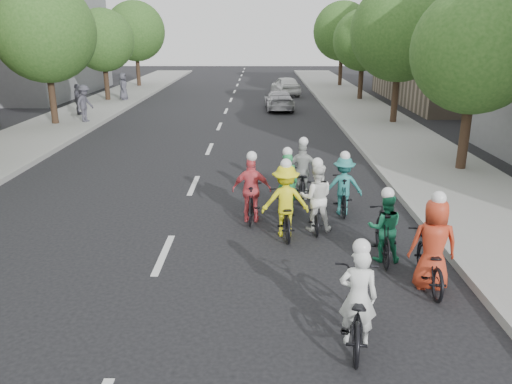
{
  "coord_description": "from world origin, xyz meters",
  "views": [
    {
      "loc": [
        2.06,
        -9.69,
        4.55
      ],
      "look_at": [
        1.96,
        1.27,
        1.0
      ],
      "focal_mm": 35.0,
      "sensor_mm": 36.0,
      "label": 1
    }
  ],
  "objects_px": {
    "cyclist_2": "(285,207)",
    "spectator_2": "(123,86)",
    "cyclist_6": "(316,204)",
    "follow_car_trail": "(286,85)",
    "cyclist_8": "(302,177)",
    "cyclist_4": "(431,254)",
    "spectator_0": "(85,103)",
    "cyclist_3": "(252,196)",
    "follow_car_lead": "(279,100)",
    "cyclist_7": "(343,189)",
    "spectator_1": "(78,99)",
    "cyclist_0": "(356,306)",
    "cyclist_1": "(384,231)",
    "cyclist_5": "(287,186)"
  },
  "relations": [
    {
      "from": "cyclist_4",
      "to": "spectator_2",
      "type": "distance_m",
      "value": 28.06
    },
    {
      "from": "spectator_1",
      "to": "spectator_0",
      "type": "bearing_deg",
      "value": -161.0
    },
    {
      "from": "cyclist_7",
      "to": "cyclist_8",
      "type": "relative_size",
      "value": 0.83
    },
    {
      "from": "cyclist_8",
      "to": "spectator_0",
      "type": "xyz_separation_m",
      "value": [
        -10.06,
        11.65,
        0.46
      ]
    },
    {
      "from": "cyclist_0",
      "to": "spectator_0",
      "type": "relative_size",
      "value": 1.11
    },
    {
      "from": "cyclist_3",
      "to": "cyclist_4",
      "type": "distance_m",
      "value": 4.74
    },
    {
      "from": "cyclist_6",
      "to": "follow_car_lead",
      "type": "xyz_separation_m",
      "value": [
        -0.21,
        19.04,
        -0.05
      ]
    },
    {
      "from": "cyclist_0",
      "to": "cyclist_2",
      "type": "height_order",
      "value": "cyclist_2"
    },
    {
      "from": "cyclist_8",
      "to": "cyclist_4",
      "type": "bearing_deg",
      "value": 115.2
    },
    {
      "from": "cyclist_4",
      "to": "cyclist_7",
      "type": "height_order",
      "value": "cyclist_4"
    },
    {
      "from": "cyclist_5",
      "to": "follow_car_trail",
      "type": "height_order",
      "value": "cyclist_5"
    },
    {
      "from": "cyclist_6",
      "to": "follow_car_trail",
      "type": "distance_m",
      "value": 26.53
    },
    {
      "from": "cyclist_5",
      "to": "spectator_0",
      "type": "distance_m",
      "value": 15.78
    },
    {
      "from": "cyclist_6",
      "to": "follow_car_trail",
      "type": "relative_size",
      "value": 0.44
    },
    {
      "from": "cyclist_1",
      "to": "cyclist_4",
      "type": "distance_m",
      "value": 1.31
    },
    {
      "from": "cyclist_7",
      "to": "cyclist_8",
      "type": "bearing_deg",
      "value": -49.86
    },
    {
      "from": "cyclist_2",
      "to": "spectator_0",
      "type": "xyz_separation_m",
      "value": [
        -9.45,
        14.31,
        0.4
      ]
    },
    {
      "from": "cyclist_8",
      "to": "follow_car_lead",
      "type": "bearing_deg",
      "value": -85.35
    },
    {
      "from": "spectator_2",
      "to": "cyclist_8",
      "type": "bearing_deg",
      "value": -158.19
    },
    {
      "from": "cyclist_4",
      "to": "cyclist_7",
      "type": "distance_m",
      "value": 4.05
    },
    {
      "from": "cyclist_2",
      "to": "cyclist_7",
      "type": "distance_m",
      "value": 2.12
    },
    {
      "from": "cyclist_5",
      "to": "spectator_1",
      "type": "height_order",
      "value": "spectator_1"
    },
    {
      "from": "cyclist_0",
      "to": "cyclist_8",
      "type": "bearing_deg",
      "value": -78.48
    },
    {
      "from": "cyclist_0",
      "to": "cyclist_8",
      "type": "xyz_separation_m",
      "value": [
        -0.27,
        6.87,
        0.04
      ]
    },
    {
      "from": "cyclist_3",
      "to": "cyclist_2",
      "type": "bearing_deg",
      "value": 135.36
    },
    {
      "from": "spectator_2",
      "to": "follow_car_trail",
      "type": "bearing_deg",
      "value": -75.0
    },
    {
      "from": "cyclist_2",
      "to": "cyclist_3",
      "type": "xyz_separation_m",
      "value": [
        -0.79,
        0.87,
        -0.01
      ]
    },
    {
      "from": "cyclist_8",
      "to": "spectator_1",
      "type": "xyz_separation_m",
      "value": [
        -11.19,
        13.89,
        0.37
      ]
    },
    {
      "from": "cyclist_3",
      "to": "cyclist_5",
      "type": "relative_size",
      "value": 0.94
    },
    {
      "from": "cyclist_4",
      "to": "cyclist_7",
      "type": "bearing_deg",
      "value": -71.48
    },
    {
      "from": "spectator_0",
      "to": "cyclist_7",
      "type": "bearing_deg",
      "value": -122.89
    },
    {
      "from": "cyclist_3",
      "to": "spectator_0",
      "type": "bearing_deg",
      "value": -53.99
    },
    {
      "from": "cyclist_2",
      "to": "cyclist_8",
      "type": "bearing_deg",
      "value": -106.03
    },
    {
      "from": "follow_car_trail",
      "to": "spectator_0",
      "type": "distance_m",
      "value": 16.5
    },
    {
      "from": "cyclist_7",
      "to": "cyclist_8",
      "type": "xyz_separation_m",
      "value": [
        -0.95,
        1.22,
        -0.03
      ]
    },
    {
      "from": "cyclist_8",
      "to": "spectator_1",
      "type": "height_order",
      "value": "spectator_1"
    },
    {
      "from": "cyclist_8",
      "to": "follow_car_trail",
      "type": "relative_size",
      "value": 0.5
    },
    {
      "from": "cyclist_8",
      "to": "cyclist_2",
      "type": "bearing_deg",
      "value": 81.48
    },
    {
      "from": "cyclist_0",
      "to": "cyclist_4",
      "type": "bearing_deg",
      "value": -125.02
    },
    {
      "from": "cyclist_8",
      "to": "follow_car_lead",
      "type": "distance_m",
      "value": 16.7
    },
    {
      "from": "cyclist_2",
      "to": "follow_car_lead",
      "type": "distance_m",
      "value": 19.36
    },
    {
      "from": "cyclist_2",
      "to": "cyclist_0",
      "type": "bearing_deg",
      "value": 98.68
    },
    {
      "from": "cyclist_3",
      "to": "cyclist_7",
      "type": "relative_size",
      "value": 1.08
    },
    {
      "from": "cyclist_2",
      "to": "follow_car_trail",
      "type": "xyz_separation_m",
      "value": [
        1.28,
        26.84,
        0.01
      ]
    },
    {
      "from": "follow_car_lead",
      "to": "spectator_2",
      "type": "xyz_separation_m",
      "value": [
        -10.26,
        3.38,
        0.44
      ]
    },
    {
      "from": "cyclist_1",
      "to": "spectator_2",
      "type": "distance_m",
      "value": 26.75
    },
    {
      "from": "cyclist_1",
      "to": "cyclist_6",
      "type": "distance_m",
      "value": 2.04
    },
    {
      "from": "cyclist_2",
      "to": "spectator_2",
      "type": "xyz_separation_m",
      "value": [
        -9.73,
        22.74,
        0.36
      ]
    },
    {
      "from": "cyclist_8",
      "to": "spectator_1",
      "type": "bearing_deg",
      "value": -46.76
    },
    {
      "from": "cyclist_6",
      "to": "cyclist_8",
      "type": "xyz_separation_m",
      "value": [
        -0.13,
        2.34,
        -0.02
      ]
    }
  ]
}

